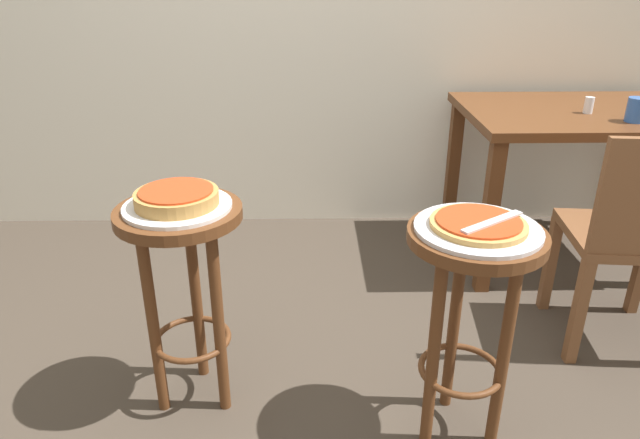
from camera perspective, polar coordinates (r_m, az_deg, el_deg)
ground_plane at (r=1.95m, az=0.43°, el=-19.57°), size 6.00×6.00×0.00m
stool_foreground at (r=1.68m, az=14.60°, el=-6.74°), size 0.37×0.37×0.69m
serving_plate_foreground at (r=1.59m, az=15.30°, el=-0.90°), size 0.34×0.34×0.01m
pizza_foreground at (r=1.59m, az=15.37°, el=-0.38°), size 0.26×0.26×0.02m
stool_middle at (r=1.81m, az=-13.28°, el=-4.24°), size 0.37×0.37×0.69m
serving_plate_middle at (r=1.73m, az=-13.88°, el=1.27°), size 0.32×0.32×0.01m
pizza_middle at (r=1.72m, az=-13.97°, el=2.14°), size 0.24×0.24×0.05m
dining_table at (r=2.93m, az=24.10°, el=7.86°), size 1.04×0.77×0.73m
cup_near_edge at (r=2.76m, az=28.77°, el=9.46°), size 0.08×0.08×0.10m
condiment_shaker at (r=2.83m, az=25.00°, el=10.19°), size 0.04×0.04×0.07m
wooden_chair at (r=2.31m, az=28.59°, el=-1.34°), size 0.44×0.44×0.85m
pizza_server_knife at (r=1.57m, az=16.66°, el=-0.21°), size 0.20×0.14×0.01m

